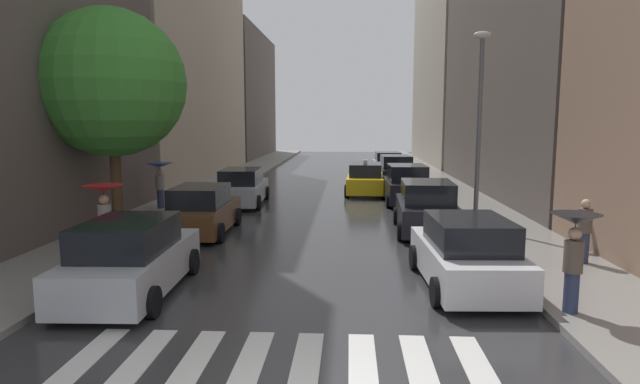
# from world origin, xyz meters

# --- Properties ---
(ground_plane) EXTENTS (28.00, 72.00, 0.04)m
(ground_plane) POSITION_xyz_m (0.00, 24.00, -0.02)
(ground_plane) COLOR #303033
(sidewalk_left) EXTENTS (3.00, 72.00, 0.15)m
(sidewalk_left) POSITION_xyz_m (-6.50, 24.00, 0.07)
(sidewalk_left) COLOR gray
(sidewalk_left) RESTS_ON ground
(sidewalk_right) EXTENTS (3.00, 72.00, 0.15)m
(sidewalk_right) POSITION_xyz_m (6.50, 24.00, 0.07)
(sidewalk_right) COLOR gray
(sidewalk_right) RESTS_ON ground
(crosswalk_stripes) EXTENTS (6.75, 2.20, 0.01)m
(crosswalk_stripes) POSITION_xyz_m (0.00, 1.79, 0.01)
(crosswalk_stripes) COLOR silver
(crosswalk_stripes) RESTS_ON ground
(building_left_mid) EXTENTS (6.00, 20.91, 20.63)m
(building_left_mid) POSITION_xyz_m (-11.00, 29.19, 10.31)
(building_left_mid) COLOR #B2A38C
(building_left_mid) RESTS_ON ground
(building_left_far) EXTENTS (6.00, 18.68, 12.95)m
(building_left_far) POSITION_xyz_m (-11.00, 49.68, 6.47)
(building_left_far) COLOR #564C47
(building_left_far) RESTS_ON ground
(building_right_far) EXTENTS (6.00, 19.06, 22.37)m
(building_right_far) POSITION_xyz_m (11.00, 43.02, 11.18)
(building_right_far) COLOR #9E9384
(building_right_far) RESTS_ON ground
(parked_car_left_nearest) EXTENTS (2.22, 4.60, 1.70)m
(parked_car_left_nearest) POSITION_xyz_m (-3.72, 4.92, 0.80)
(parked_car_left_nearest) COLOR #B2B7BF
(parked_car_left_nearest) RESTS_ON ground
(parked_car_left_second) EXTENTS (2.13, 4.36, 1.66)m
(parked_car_left_second) POSITION_xyz_m (-3.93, 11.29, 0.78)
(parked_car_left_second) COLOR brown
(parked_car_left_second) RESTS_ON ground
(parked_car_left_third) EXTENTS (2.21, 4.73, 1.67)m
(parked_car_left_third) POSITION_xyz_m (-3.83, 17.69, 0.78)
(parked_car_left_third) COLOR #B2B7BF
(parked_car_left_third) RESTS_ON ground
(parked_car_right_nearest) EXTENTS (2.26, 4.33, 1.66)m
(parked_car_right_nearest) POSITION_xyz_m (3.85, 5.82, 0.78)
(parked_car_right_nearest) COLOR silver
(parked_car_right_nearest) RESTS_ON ground
(parked_car_right_second) EXTENTS (2.24, 4.30, 1.80)m
(parked_car_right_second) POSITION_xyz_m (3.79, 11.88, 0.83)
(parked_car_right_second) COLOR black
(parked_car_right_second) RESTS_ON ground
(parked_car_right_third) EXTENTS (2.17, 4.25, 1.82)m
(parked_car_right_third) POSITION_xyz_m (3.80, 18.44, 0.84)
(parked_car_right_third) COLOR black
(parked_car_right_third) RESTS_ON ground
(parked_car_right_fourth) EXTENTS (2.22, 4.36, 1.82)m
(parked_car_right_fourth) POSITION_xyz_m (3.88, 25.24, 0.84)
(parked_car_right_fourth) COLOR black
(parked_car_right_fourth) RESTS_ON ground
(parked_car_right_fifth) EXTENTS (2.24, 4.07, 1.64)m
(parked_car_right_fifth) POSITION_xyz_m (3.88, 31.82, 0.77)
(parked_car_right_fifth) COLOR #B2B7BF
(parked_car_right_fifth) RESTS_ON ground
(taxi_midroad) EXTENTS (2.21, 4.65, 1.81)m
(taxi_midroad) POSITION_xyz_m (1.98, 21.72, 0.76)
(taxi_midroad) COLOR yellow
(taxi_midroad) RESTS_ON ground
(pedestrian_foreground) EXTENTS (0.36, 0.36, 1.68)m
(pedestrian_foreground) POSITION_xyz_m (7.26, 7.61, 1.03)
(pedestrian_foreground) COLOR navy
(pedestrian_foreground) RESTS_ON sidewalk_right
(pedestrian_near_tree) EXTENTS (1.06, 1.06, 2.00)m
(pedestrian_near_tree) POSITION_xyz_m (-5.45, 7.37, 1.63)
(pedestrian_near_tree) COLOR black
(pedestrian_near_tree) RESTS_ON sidewalk_left
(pedestrian_by_kerb) EXTENTS (0.94, 0.94, 1.95)m
(pedestrian_by_kerb) POSITION_xyz_m (5.43, 3.87, 1.54)
(pedestrian_by_kerb) COLOR navy
(pedestrian_by_kerb) RESTS_ON sidewalk_right
(pedestrian_far_side) EXTENTS (1.11, 1.11, 1.94)m
(pedestrian_far_side) POSITION_xyz_m (-6.90, 15.54, 1.61)
(pedestrian_far_side) COLOR navy
(pedestrian_far_side) RESTS_ON sidewalk_left
(street_tree_left) EXTENTS (4.90, 4.90, 7.39)m
(street_tree_left) POSITION_xyz_m (-6.79, 11.15, 5.08)
(street_tree_left) COLOR #513823
(street_tree_left) RESTS_ON sidewalk_left
(lamp_post_right) EXTENTS (0.60, 0.28, 6.68)m
(lamp_post_right) POSITION_xyz_m (5.55, 12.23, 4.01)
(lamp_post_right) COLOR #595B60
(lamp_post_right) RESTS_ON sidewalk_right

